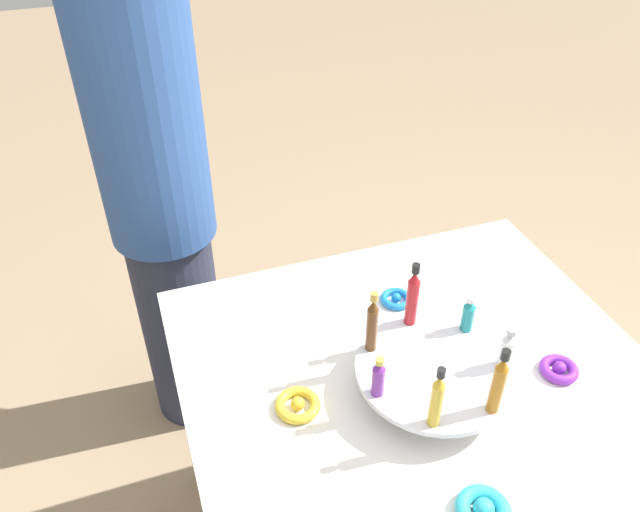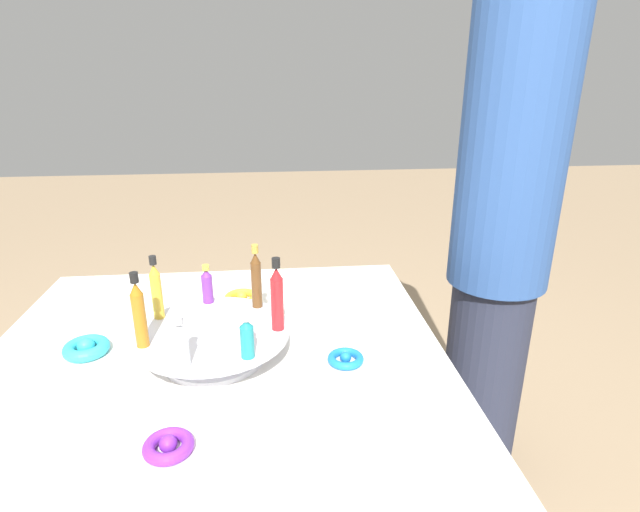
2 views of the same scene
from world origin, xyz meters
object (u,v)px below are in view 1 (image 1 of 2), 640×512
bottle_red (413,297)px  person_figure (157,186)px  display_stand (434,376)px  bottle_gold (437,399)px  bottle_purple (378,378)px  ribbon_bow_purple (559,369)px  bottle_teal (468,315)px  ribbon_bow_teal (483,510)px  bottle_brown (372,324)px  bottle_amber (498,383)px  ribbon_bow_gold (298,405)px  bottle_clear (507,349)px  ribbon_bow_blue (396,299)px

bottle_red → person_figure: size_ratio=0.09×
display_stand → bottle_gold: size_ratio=2.25×
bottle_purple → ribbon_bow_purple: (-0.39, 0.02, -0.10)m
bottle_teal → ribbon_bow_teal: bearing=65.9°
ribbon_bow_teal → person_figure: size_ratio=0.05×
bottle_teal → bottle_red: bearing=-29.6°
bottle_purple → bottle_red: bottle_red is taller
bottle_gold → person_figure: bearing=-68.6°
bottle_brown → bottle_teal: (-0.21, 0.01, -0.03)m
bottle_amber → ribbon_bow_teal: size_ratio=1.60×
bottle_teal → ribbon_bow_gold: 0.39m
bottle_gold → bottle_clear: 0.21m
bottle_brown → bottle_amber: bearing=124.7°
bottle_teal → ribbon_bow_teal: 0.38m
bottle_teal → person_figure: (0.53, -0.72, -0.00)m
ribbon_bow_teal → display_stand: bearing=-99.4°
bottle_clear → ribbon_bow_gold: (0.39, -0.08, -0.10)m
bottle_purple → bottle_teal: bearing=-158.1°
ribbon_bow_purple → person_figure: 1.08m
bottle_red → bottle_clear: bearing=124.7°
bottle_amber → bottle_clear: 0.12m
bottle_gold → bottle_clear: size_ratio=1.44×
person_figure → bottle_purple: bearing=-8.3°
bottle_purple → person_figure: bearing=-70.4°
bottle_amber → bottle_brown: bearing=-55.3°
bottle_gold → ribbon_bow_teal: (-0.02, 0.15, -0.11)m
display_stand → ribbon_bow_blue: 0.27m
ribbon_bow_blue → ribbon_bow_purple: ribbon_bow_purple is taller
bottle_brown → ribbon_bow_blue: (-0.14, -0.18, -0.12)m
bottle_gold → ribbon_bow_teal: bearing=98.1°
bottle_brown → bottle_teal: size_ratio=1.69×
bottle_brown → ribbon_bow_gold: 0.21m
person_figure → ribbon_bow_purple: bearing=11.4°
person_figure → bottle_amber: bearing=-0.8°
bottle_purple → person_figure: person_figure is taller
bottle_gold → ribbon_bow_gold: bottle_gold is taller
bottle_brown → bottle_purple: bearing=73.3°
ribbon_bow_gold → ribbon_bow_teal: ribbon_bow_teal is taller
bottle_purple → ribbon_bow_teal: bottle_purple is taller
bottle_amber → ribbon_bow_blue: size_ratio=2.03×
ribbon_bow_blue → ribbon_bow_purple: 0.38m
bottle_purple → ribbon_bow_gold: size_ratio=1.01×
ribbon_bow_teal → ribbon_bow_purple: 0.38m
ribbon_bow_teal → bottle_red: bearing=-97.6°
bottle_brown → bottle_clear: 0.26m
bottle_amber → person_figure: size_ratio=0.09×
ribbon_bow_gold → bottle_gold: bearing=141.5°
bottle_gold → person_figure: size_ratio=0.08×
bottle_amber → ribbon_bow_purple: 0.26m
bottle_brown → bottle_clear: bearing=150.4°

